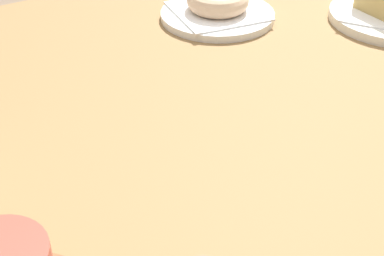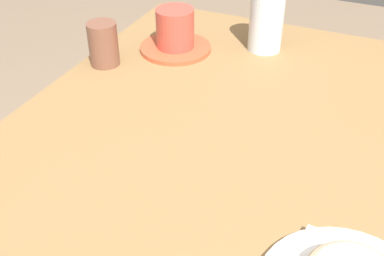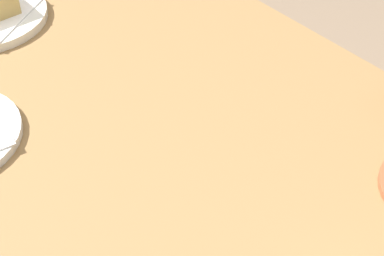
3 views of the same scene
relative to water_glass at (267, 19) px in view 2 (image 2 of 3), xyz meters
name	(u,v)px [view 2 (image 2 of 3)]	position (x,y,z in m)	size (l,w,h in m)	color
water_glass	(267,19)	(0.00, 0.00, 0.00)	(0.07, 0.07, 0.13)	silver
coffee_cup	(175,33)	(-0.08, 0.17, -0.03)	(0.15, 0.15, 0.09)	#C95232
sugar_jar	(103,44)	(-0.19, 0.27, -0.02)	(0.06, 0.06, 0.08)	brown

